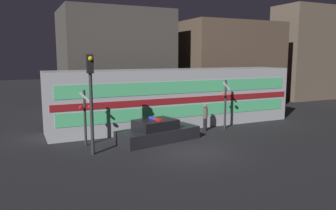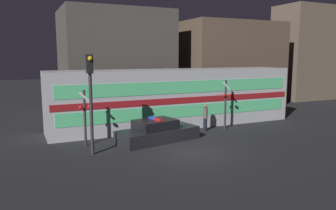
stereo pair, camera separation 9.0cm
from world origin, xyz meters
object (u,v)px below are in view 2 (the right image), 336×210
(crossing_signal_near, at_px, (226,102))
(traffic_light_corner, at_px, (91,91))
(police_car, at_px, (157,132))
(train, at_px, (176,98))
(pedestrian, at_px, (205,117))

(crossing_signal_near, height_order, traffic_light_corner, traffic_light_corner)
(police_car, height_order, crossing_signal_near, crossing_signal_near)
(train, xyz_separation_m, police_car, (-2.86, -3.41, -1.46))
(pedestrian, height_order, crossing_signal_near, crossing_signal_near)
(pedestrian, distance_m, crossing_signal_near, 1.79)
(train, height_order, crossing_signal_near, train)
(crossing_signal_near, bearing_deg, traffic_light_corner, -167.36)
(crossing_signal_near, xyz_separation_m, traffic_light_corner, (-9.29, -2.08, 1.35))
(police_car, bearing_deg, pedestrian, 4.31)
(pedestrian, relative_size, traffic_light_corner, 0.36)
(police_car, distance_m, pedestrian, 4.00)
(crossing_signal_near, bearing_deg, pedestrian, 178.68)
(police_car, relative_size, pedestrian, 2.85)
(police_car, relative_size, traffic_light_corner, 1.02)
(traffic_light_corner, bearing_deg, police_car, 14.78)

